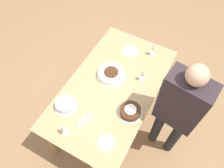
{
  "coord_description": "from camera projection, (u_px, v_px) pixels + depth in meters",
  "views": [
    {
      "loc": [
        -1.14,
        -0.62,
        2.8
      ],
      "look_at": [
        0.0,
        0.0,
        0.83
      ],
      "focal_mm": 35.0,
      "sensor_mm": 36.0,
      "label": 1
    }
  ],
  "objects": [
    {
      "name": "wine_glass_far",
      "position": [
        154.0,
        47.0,
        2.54
      ],
      "size": [
        0.07,
        0.07,
        0.21
      ],
      "color": "silver",
      "rests_on": "dining_table"
    },
    {
      "name": "person_cutting",
      "position": [
        178.0,
        109.0,
        2.05
      ],
      "size": [
        0.27,
        0.43,
        1.59
      ],
      "rotation": [
        0.0,
        0.0,
        1.44
      ],
      "color": "#232328",
      "rests_on": "ground_plane"
    },
    {
      "name": "dining_table",
      "position": [
        112.0,
        92.0,
        2.49
      ],
      "size": [
        1.65,
        0.94,
        0.78
      ],
      "color": "tan",
      "rests_on": "ground_plane"
    },
    {
      "name": "fork_pile",
      "position": [
        85.0,
        121.0,
        2.17
      ],
      "size": [
        0.21,
        0.11,
        0.02
      ],
      "color": "silver",
      "rests_on": "dining_table"
    },
    {
      "name": "dessert_plate_left",
      "position": [
        106.0,
        143.0,
        2.06
      ],
      "size": [
        0.17,
        0.17,
        0.01
      ],
      "color": "white",
      "rests_on": "dining_table"
    },
    {
      "name": "dessert_plate_right",
      "position": [
        130.0,
        51.0,
        2.68
      ],
      "size": [
        0.19,
        0.19,
        0.01
      ],
      "color": "white",
      "rests_on": "dining_table"
    },
    {
      "name": "wine_glass_extra",
      "position": [
        63.0,
        128.0,
        2.0
      ],
      "size": [
        0.07,
        0.07,
        0.2
      ],
      "color": "silver",
      "rests_on": "dining_table"
    },
    {
      "name": "cake_back_decorated",
      "position": [
        65.0,
        105.0,
        2.23
      ],
      "size": [
        0.23,
        0.23,
        0.08
      ],
      "color": "white",
      "rests_on": "dining_table"
    },
    {
      "name": "cake_center_white",
      "position": [
        111.0,
        74.0,
        2.45
      ],
      "size": [
        0.33,
        0.33,
        0.08
      ],
      "color": "white",
      "rests_on": "dining_table"
    },
    {
      "name": "wine_glass_near",
      "position": [
        143.0,
        73.0,
        2.35
      ],
      "size": [
        0.07,
        0.07,
        0.19
      ],
      "color": "silver",
      "rests_on": "dining_table"
    },
    {
      "name": "ground_plane",
      "position": [
        112.0,
        116.0,
        3.05
      ],
      "size": [
        12.0,
        12.0,
        0.0
      ],
      "primitive_type": "plane",
      "color": "#8E6B47"
    },
    {
      "name": "cake_front_chocolate",
      "position": [
        130.0,
        111.0,
        2.2
      ],
      "size": [
        0.26,
        0.26,
        0.08
      ],
      "color": "white",
      "rests_on": "dining_table"
    }
  ]
}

